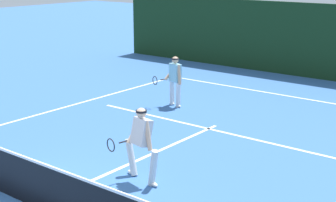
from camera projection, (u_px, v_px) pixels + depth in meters
court_line_baseline_far at (284, 95)px, 17.98m from camera, size 9.85×0.10×0.01m
court_line_service at (209, 129)px, 14.34m from camera, size 8.03×0.10×0.01m
court_line_centre at (143, 158)px, 12.18m from camera, size 0.10×6.40×0.01m
tennis_net at (32, 182)px, 9.62m from camera, size 10.80×0.09×1.06m
player_near at (141, 141)px, 10.71m from camera, size 1.12×0.83×1.63m
player_far at (175, 79)px, 16.43m from camera, size 0.94×0.86×1.64m
back_fence_windscreen at (323, 42)px, 20.12m from camera, size 20.14×0.12×3.01m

